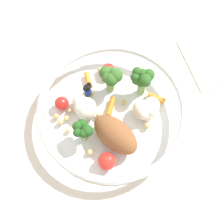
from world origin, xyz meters
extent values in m
plane|color=silver|center=(0.00, 0.00, 0.00)|extent=(2.40, 2.40, 0.00)
cylinder|color=white|center=(0.01, 0.01, 0.00)|extent=(0.24, 0.24, 0.01)
torus|color=white|center=(0.01, 0.01, 0.04)|extent=(0.26, 0.26, 0.01)
ellipsoid|color=brown|center=(0.03, 0.04, 0.03)|extent=(0.06, 0.09, 0.05)
cylinder|color=#7FAD5B|center=(-0.02, -0.04, 0.02)|extent=(0.02, 0.02, 0.03)
sphere|color=#386B28|center=(-0.02, -0.04, 0.05)|extent=(0.02, 0.02, 0.02)
sphere|color=#386B28|center=(-0.02, -0.03, 0.05)|extent=(0.02, 0.02, 0.02)
sphere|color=#386B28|center=(-0.03, -0.03, 0.06)|extent=(0.03, 0.03, 0.03)
sphere|color=#386B28|center=(-0.03, -0.04, 0.05)|extent=(0.02, 0.02, 0.02)
sphere|color=#386B28|center=(-0.02, -0.05, 0.05)|extent=(0.02, 0.02, 0.02)
cylinder|color=#8EB766|center=(0.07, 0.01, 0.02)|extent=(0.01, 0.01, 0.03)
sphere|color=#23561E|center=(0.08, 0.01, 0.05)|extent=(0.01, 0.01, 0.01)
sphere|color=#23561E|center=(0.07, 0.02, 0.05)|extent=(0.02, 0.02, 0.02)
sphere|color=#23561E|center=(0.07, 0.02, 0.05)|extent=(0.02, 0.02, 0.02)
sphere|color=#23561E|center=(0.07, 0.01, 0.05)|extent=(0.02, 0.02, 0.02)
sphere|color=#23561E|center=(0.07, 0.00, 0.04)|extent=(0.02, 0.02, 0.02)
sphere|color=#23561E|center=(0.07, 0.00, 0.05)|extent=(0.02, 0.02, 0.02)
cylinder|color=#7FAD5B|center=(-0.06, 0.00, 0.02)|extent=(0.01, 0.01, 0.03)
sphere|color=#2D6023|center=(-0.06, -0.01, 0.05)|extent=(0.02, 0.02, 0.02)
sphere|color=#2D6023|center=(-0.06, 0.00, 0.05)|extent=(0.02, 0.02, 0.02)
sphere|color=#2D6023|center=(-0.06, 0.01, 0.06)|extent=(0.02, 0.02, 0.02)
sphere|color=#2D6023|center=(-0.07, 0.00, 0.05)|extent=(0.02, 0.02, 0.02)
sphere|color=#2D6023|center=(-0.08, 0.00, 0.06)|extent=(0.02, 0.02, 0.02)
sphere|color=#2D6023|center=(-0.07, -0.01, 0.06)|extent=(0.02, 0.02, 0.02)
sphere|color=#2D6023|center=(-0.06, -0.02, 0.06)|extent=(0.02, 0.02, 0.02)
sphere|color=#2D6023|center=(-0.06, -0.01, 0.06)|extent=(0.02, 0.02, 0.02)
sphere|color=silver|center=(0.04, -0.03, 0.03)|extent=(0.03, 0.03, 0.03)
sphere|color=silver|center=(0.04, -0.02, 0.02)|extent=(0.04, 0.04, 0.04)
sphere|color=silver|center=(0.04, -0.03, 0.02)|extent=(0.04, 0.04, 0.04)
sphere|color=silver|center=(0.04, -0.05, 0.02)|extent=(0.03, 0.03, 0.03)
sphere|color=silver|center=(-0.03, 0.04, 0.03)|extent=(0.03, 0.03, 0.03)
sphere|color=silver|center=(-0.04, 0.05, 0.02)|extent=(0.03, 0.03, 0.03)
sphere|color=silver|center=(-0.05, 0.05, 0.03)|extent=(0.02, 0.02, 0.02)
sphere|color=silver|center=(-0.04, 0.04, 0.03)|extent=(0.03, 0.03, 0.03)
sphere|color=silver|center=(-0.06, 0.04, 0.02)|extent=(0.03, 0.03, 0.03)
sphere|color=silver|center=(-0.04, 0.04, 0.02)|extent=(0.03, 0.03, 0.03)
sphere|color=silver|center=(-0.04, 0.03, 0.02)|extent=(0.04, 0.04, 0.04)
cube|color=yellow|center=(0.02, -0.05, 0.01)|extent=(0.02, 0.02, 0.00)
cylinder|color=#1933B2|center=(0.02, -0.05, 0.02)|extent=(0.02, 0.02, 0.02)
sphere|color=black|center=(0.02, -0.05, 0.04)|extent=(0.01, 0.01, 0.01)
sphere|color=black|center=(0.02, -0.05, 0.04)|extent=(0.01, 0.01, 0.01)
sphere|color=black|center=(0.01, -0.06, 0.04)|extent=(0.01, 0.01, 0.01)
cylinder|color=orange|center=(0.00, -0.08, 0.01)|extent=(0.02, 0.03, 0.01)
cylinder|color=orange|center=(0.00, -0.01, 0.01)|extent=(0.03, 0.03, 0.01)
cylinder|color=orange|center=(-0.08, 0.03, 0.01)|extent=(0.02, 0.03, 0.01)
sphere|color=red|center=(0.07, 0.07, 0.02)|extent=(0.03, 0.03, 0.03)
sphere|color=red|center=(0.07, -0.06, 0.02)|extent=(0.03, 0.03, 0.03)
sphere|color=red|center=(-0.04, -0.07, 0.02)|extent=(0.03, 0.03, 0.03)
sphere|color=#D1B775|center=(0.08, -0.04, 0.01)|extent=(0.01, 0.01, 0.01)
sphere|color=#D1B775|center=(0.03, -0.01, 0.01)|extent=(0.01, 0.01, 0.01)
sphere|color=tan|center=(-0.02, 0.00, 0.01)|extent=(0.01, 0.01, 0.01)
sphere|color=tan|center=(0.09, -0.05, 0.01)|extent=(0.01, 0.01, 0.01)
sphere|color=#D1B775|center=(0.09, -0.04, 0.01)|extent=(0.01, 0.01, 0.01)
sphere|color=tan|center=(-0.03, -0.08, 0.01)|extent=(0.01, 0.01, 0.01)
sphere|color=tan|center=(0.08, 0.04, 0.01)|extent=(0.01, 0.01, 0.01)
sphere|color=#D1B775|center=(0.09, -0.02, 0.01)|extent=(0.01, 0.01, 0.01)
sphere|color=#D1B775|center=(-0.03, 0.06, 0.01)|extent=(0.01, 0.01, 0.01)
sphere|color=tan|center=(0.06, -0.05, 0.01)|extent=(0.01, 0.01, 0.01)
cube|color=silver|center=(-0.23, 0.03, 0.00)|extent=(0.15, 0.15, 0.01)
camera|label=1|loc=(0.13, 0.17, 0.50)|focal=48.05mm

